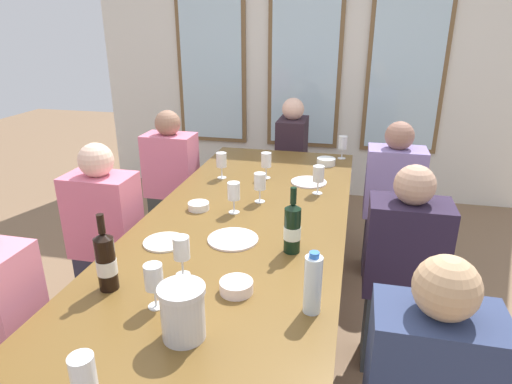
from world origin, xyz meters
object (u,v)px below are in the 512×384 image
at_px(wine_glass_0, 154,279).
at_px(wine_glass_8, 260,183).
at_px(dining_table, 244,230).
at_px(wine_glass_2, 343,143).
at_px(water_bottle, 313,284).
at_px(wine_glass_4, 83,375).
at_px(seated_person_5, 402,277).
at_px(metal_pitcher, 183,312).
at_px(wine_bottle_1, 106,261).
at_px(white_plate_2, 233,239).
at_px(wine_glass_5, 266,161).
at_px(wine_glass_6, 221,161).
at_px(tasting_bowl_1, 326,162).
at_px(tasting_bowl_0, 199,206).
at_px(wine_glass_1, 181,249).
at_px(tasting_bowl_2, 236,287).
at_px(wine_glass_7, 234,192).
at_px(wine_glass_3, 318,175).
at_px(seated_person_6, 291,164).
at_px(wine_bottle_0, 292,228).
at_px(white_plate_0, 165,242).
at_px(seated_person_1, 391,205).
at_px(white_plate_1, 309,182).
at_px(seated_person_0, 172,185).
at_px(seated_person_4, 107,241).

distance_m(wine_glass_0, wine_glass_8, 1.08).
height_order(dining_table, wine_glass_2, wine_glass_2).
xyz_separation_m(water_bottle, wine_glass_4, (-0.54, -0.57, 0.00)).
bearing_deg(seated_person_5, water_bottle, -120.04).
bearing_deg(metal_pitcher, wine_bottle_1, 152.66).
xyz_separation_m(white_plate_2, wine_glass_5, (-0.03, 0.92, 0.11)).
bearing_deg(wine_glass_6, tasting_bowl_1, 34.30).
bearing_deg(tasting_bowl_0, wine_glass_1, -75.62).
bearing_deg(tasting_bowl_2, wine_glass_7, 106.20).
bearing_deg(seated_person_5, wine_glass_1, -149.57).
xyz_separation_m(water_bottle, wine_glass_3, (-0.09, 1.18, 0.01)).
bearing_deg(seated_person_6, wine_glass_3, -74.66).
height_order(wine_bottle_0, wine_glass_8, wine_bottle_0).
bearing_deg(tasting_bowl_2, dining_table, 101.79).
xyz_separation_m(white_plate_0, wine_glass_5, (0.28, 1.02, 0.11)).
relative_size(wine_glass_6, seated_person_1, 0.16).
xyz_separation_m(white_plate_0, white_plate_2, (0.31, 0.10, 0.00)).
height_order(white_plate_1, wine_glass_2, wine_glass_2).
bearing_deg(tasting_bowl_1, seated_person_0, -174.45).
bearing_deg(wine_glass_2, tasting_bowl_1, -119.13).
height_order(water_bottle, wine_glass_6, water_bottle).
xyz_separation_m(wine_bottle_0, wine_glass_1, (-0.41, -0.30, 0.00)).
xyz_separation_m(dining_table, wine_glass_6, (-0.31, 0.61, 0.18)).
xyz_separation_m(wine_glass_5, seated_person_5, (0.84, -0.72, -0.33)).
bearing_deg(water_bottle, wine_glass_4, -133.58).
bearing_deg(wine_bottle_1, wine_glass_5, 76.74).
xyz_separation_m(seated_person_1, seated_person_5, (0.00, -0.96, 0.00)).
distance_m(tasting_bowl_1, water_bottle, 1.77).
bearing_deg(wine_glass_6, white_plate_0, -89.43).
height_order(white_plate_2, wine_glass_8, wine_glass_8).
height_order(wine_glass_0, wine_glass_5, same).
distance_m(white_plate_2, wine_glass_1, 0.38).
bearing_deg(white_plate_1, seated_person_4, -148.74).
height_order(dining_table, seated_person_0, seated_person_0).
bearing_deg(water_bottle, seated_person_6, 100.12).
height_order(white_plate_2, wine_glass_1, wine_glass_1).
bearing_deg(wine_glass_8, metal_pitcher, -89.61).
relative_size(metal_pitcher, wine_glass_6, 1.09).
distance_m(wine_glass_2, wine_glass_4, 2.58).
xyz_separation_m(wine_glass_5, wine_glass_8, (0.05, -0.42, -0.00)).
bearing_deg(wine_glass_0, wine_glass_1, 86.18).
xyz_separation_m(white_plate_1, wine_glass_7, (-0.34, -0.57, 0.11)).
distance_m(dining_table, white_plate_1, 0.70).
xyz_separation_m(wine_glass_0, wine_glass_3, (0.47, 1.28, 0.00)).
bearing_deg(wine_bottle_0, wine_glass_4, -112.08).
height_order(white_plate_1, tasting_bowl_0, tasting_bowl_0).
distance_m(wine_glass_5, seated_person_6, 1.08).
height_order(white_plate_0, wine_glass_5, wine_glass_5).
relative_size(tasting_bowl_0, seated_person_0, 0.11).
distance_m(wine_bottle_1, seated_person_6, 2.50).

